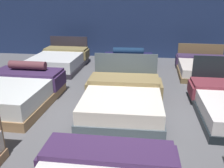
{
  "coord_description": "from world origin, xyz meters",
  "views": [
    {
      "loc": [
        0.37,
        -4.14,
        2.17
      ],
      "look_at": [
        -0.19,
        0.3,
        0.57
      ],
      "focal_mm": 38.29,
      "sensor_mm": 36.0,
      "label": 1
    }
  ],
  "objects": [
    {
      "name": "bed_8",
      "position": [
        2.26,
        3.14,
        0.2
      ],
      "size": [
        1.66,
        2.08,
        0.75
      ],
      "rotation": [
        0.0,
        0.0,
        -0.05
      ],
      "color": "brown",
      "rests_on": "ground_plane"
    },
    {
      "name": "showroom_back_wall",
      "position": [
        0.0,
        5.12,
        1.75
      ],
      "size": [
        18.0,
        0.06,
        3.5
      ],
      "primitive_type": "cube",
      "color": "navy",
      "rests_on": "ground_plane"
    },
    {
      "name": "bed_4",
      "position": [
        0.02,
        0.41,
        0.23
      ],
      "size": [
        1.7,
        2.11,
        0.96
      ],
      "rotation": [
        0.0,
        0.0,
        0.02
      ],
      "color": "#4B5860",
      "rests_on": "ground_plane"
    },
    {
      "name": "bed_6",
      "position": [
        -2.29,
        3.2,
        0.25
      ],
      "size": [
        1.54,
        2.17,
        0.89
      ],
      "rotation": [
        0.0,
        0.0,
        -0.02
      ],
      "color": "#2B2630",
      "rests_on": "ground_plane"
    },
    {
      "name": "bed_3",
      "position": [
        -2.31,
        0.33,
        0.27
      ],
      "size": [
        1.66,
        2.19,
        0.79
      ],
      "rotation": [
        0.0,
        0.0,
        -0.02
      ],
      "color": "#99754F",
      "rests_on": "ground_plane"
    },
    {
      "name": "bed_7",
      "position": [
        -0.06,
        3.12,
        0.2
      ],
      "size": [
        1.73,
        2.11,
        0.63
      ],
      "rotation": [
        0.0,
        0.0,
        0.04
      ],
      "color": "#4D5060",
      "rests_on": "ground_plane"
    },
    {
      "name": "ground_plane",
      "position": [
        0.0,
        0.0,
        -0.01
      ],
      "size": [
        18.0,
        18.0,
        0.02
      ],
      "primitive_type": "cube",
      "color": "#5B5B60"
    }
  ]
}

